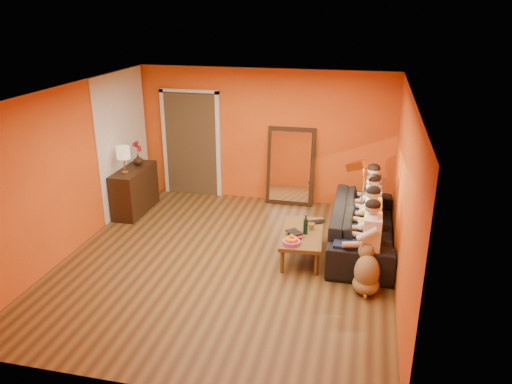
% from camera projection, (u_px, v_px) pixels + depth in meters
% --- Properties ---
extents(room_shell, '(5.00, 5.50, 2.60)m').
position_uv_depth(room_shell, '(232.00, 175.00, 7.54)').
color(room_shell, brown).
rests_on(room_shell, ground).
extents(white_accent, '(0.02, 1.90, 2.58)m').
position_uv_depth(white_accent, '(123.00, 142.00, 9.32)').
color(white_accent, white).
rests_on(white_accent, wall_left).
extents(doorway_recess, '(1.06, 0.30, 2.10)m').
position_uv_depth(doorway_recess, '(193.00, 143.00, 10.19)').
color(doorway_recess, '#3F2D19').
rests_on(doorway_recess, floor).
extents(door_jamb_left, '(0.08, 0.06, 2.20)m').
position_uv_depth(door_jamb_left, '(165.00, 143.00, 10.20)').
color(door_jamb_left, white).
rests_on(door_jamb_left, wall_back).
extents(door_jamb_right, '(0.08, 0.06, 2.20)m').
position_uv_depth(door_jamb_right, '(218.00, 146.00, 9.96)').
color(door_jamb_right, white).
rests_on(door_jamb_right, wall_back).
extents(door_header, '(1.22, 0.06, 0.08)m').
position_uv_depth(door_header, '(189.00, 91.00, 9.69)').
color(door_header, white).
rests_on(door_header, wall_back).
extents(mirror_frame, '(0.92, 0.27, 1.51)m').
position_uv_depth(mirror_frame, '(291.00, 166.00, 9.68)').
color(mirror_frame, '#321D10').
rests_on(mirror_frame, floor).
extents(mirror_glass, '(0.78, 0.21, 1.35)m').
position_uv_depth(mirror_glass, '(290.00, 167.00, 9.64)').
color(mirror_glass, white).
rests_on(mirror_glass, mirror_frame).
extents(sideboard, '(0.44, 1.18, 0.85)m').
position_uv_depth(sideboard, '(135.00, 190.00, 9.40)').
color(sideboard, '#321D10').
rests_on(sideboard, floor).
extents(table_lamp, '(0.24, 0.24, 0.51)m').
position_uv_depth(table_lamp, '(124.00, 160.00, 8.88)').
color(table_lamp, beige).
rests_on(table_lamp, sideboard).
extents(sofa, '(2.48, 0.97, 0.73)m').
position_uv_depth(sofa, '(363.00, 226.00, 8.03)').
color(sofa, black).
rests_on(sofa, floor).
extents(coffee_table, '(0.70, 1.26, 0.42)m').
position_uv_depth(coffee_table, '(302.00, 244.00, 7.78)').
color(coffee_table, brown).
rests_on(coffee_table, floor).
extents(floor_lamp, '(0.36, 0.32, 1.44)m').
position_uv_depth(floor_lamp, '(361.00, 205.00, 7.92)').
color(floor_lamp, '#C8883A').
rests_on(floor_lamp, floor).
extents(dog, '(0.37, 0.57, 0.67)m').
position_uv_depth(dog, '(367.00, 269.00, 6.81)').
color(dog, olive).
rests_on(dog, floor).
extents(person_far_left, '(0.70, 0.44, 1.22)m').
position_uv_depth(person_far_left, '(371.00, 240.00, 7.01)').
color(person_far_left, silver).
rests_on(person_far_left, sofa).
extents(person_mid_left, '(0.70, 0.44, 1.22)m').
position_uv_depth(person_mid_left, '(372.00, 224.00, 7.51)').
color(person_mid_left, '#EDE14F').
rests_on(person_mid_left, sofa).
extents(person_mid_right, '(0.70, 0.44, 1.22)m').
position_uv_depth(person_mid_right, '(372.00, 211.00, 8.01)').
color(person_mid_right, '#86A3D0').
rests_on(person_mid_right, sofa).
extents(person_far_right, '(0.70, 0.44, 1.22)m').
position_uv_depth(person_far_right, '(373.00, 198.00, 8.51)').
color(person_far_right, '#313035').
rests_on(person_far_right, sofa).
extents(fruit_bowl, '(0.26, 0.26, 0.16)m').
position_uv_depth(fruit_bowl, '(292.00, 239.00, 7.28)').
color(fruit_bowl, '#C4458E').
rests_on(fruit_bowl, coffee_table).
extents(wine_bottle, '(0.07, 0.07, 0.31)m').
position_uv_depth(wine_bottle, '(306.00, 224.00, 7.59)').
color(wine_bottle, black).
rests_on(wine_bottle, coffee_table).
extents(tumbler, '(0.11, 0.11, 0.10)m').
position_uv_depth(tumbler, '(311.00, 227.00, 7.77)').
color(tumbler, '#B27F3F').
rests_on(tumbler, coffee_table).
extents(laptop, '(0.37, 0.32, 0.03)m').
position_uv_depth(laptop, '(317.00, 223.00, 7.98)').
color(laptop, black).
rests_on(laptop, coffee_table).
extents(book_lower, '(0.23, 0.27, 0.02)m').
position_uv_depth(book_lower, '(289.00, 236.00, 7.55)').
color(book_lower, '#321D10').
rests_on(book_lower, coffee_table).
extents(book_mid, '(0.22, 0.28, 0.02)m').
position_uv_depth(book_mid, '(290.00, 234.00, 7.55)').
color(book_mid, '#A3121D').
rests_on(book_mid, book_lower).
extents(book_upper, '(0.30, 0.30, 0.02)m').
position_uv_depth(book_upper, '(289.00, 234.00, 7.53)').
color(book_upper, black).
rests_on(book_upper, book_mid).
extents(vase, '(0.19, 0.19, 0.20)m').
position_uv_depth(vase, '(138.00, 160.00, 9.44)').
color(vase, '#321D10').
rests_on(vase, sideboard).
extents(flowers, '(0.17, 0.17, 0.48)m').
position_uv_depth(flowers, '(137.00, 146.00, 9.35)').
color(flowers, '#A3121D').
rests_on(flowers, vase).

